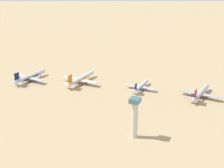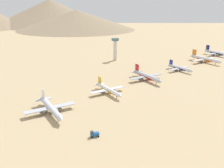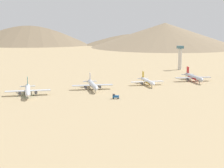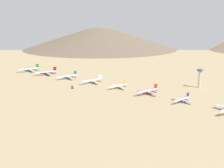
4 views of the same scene
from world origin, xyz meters
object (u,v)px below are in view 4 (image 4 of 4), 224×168
(parked_jet_2, at_px, (67,77))
(service_truck, at_px, (72,87))
(parked_jet_0, at_px, (29,69))
(control_tower, at_px, (200,77))
(parked_jet_4, at_px, (118,86))
(parked_jet_6, at_px, (182,100))
(parked_jet_3, at_px, (92,81))
(parked_jet_5, at_px, (147,91))
(parked_jet_1, at_px, (46,73))

(parked_jet_2, distance_m, service_truck, 76.04)
(parked_jet_0, relative_size, control_tower, 1.68)
(parked_jet_4, distance_m, control_tower, 136.52)
(parked_jet_0, distance_m, parked_jet_6, 355.05)
(parked_jet_3, bearing_deg, parked_jet_2, -77.40)
(parked_jet_2, distance_m, control_tower, 240.83)
(parked_jet_2, relative_size, control_tower, 1.53)
(parked_jet_4, relative_size, control_tower, 1.33)
(parked_jet_5, relative_size, service_truck, 8.40)
(parked_jet_0, xyz_separation_m, parked_jet_2, (-22.27, 118.89, -0.45))
(parked_jet_4, bearing_deg, parked_jet_1, -79.23)
(parked_jet_3, xyz_separation_m, parked_jet_4, (-9.01, 57.94, -0.62))
(parked_jet_5, xyz_separation_m, service_truck, (65.40, -105.38, -2.49))
(parked_jet_2, xyz_separation_m, parked_jet_3, (-13.40, 59.96, 0.02))
(service_truck, bearing_deg, parked_jet_2, -116.46)
(parked_jet_1, distance_m, control_tower, 300.06)
(parked_jet_3, relative_size, control_tower, 1.51)
(parked_jet_1, height_order, service_truck, parked_jet_1)
(parked_jet_6, bearing_deg, parked_jet_3, -82.59)
(parked_jet_0, bearing_deg, control_tower, 114.92)
(parked_jet_6, bearing_deg, service_truck, -66.93)
(parked_jet_1, bearing_deg, parked_jet_3, 101.69)
(parked_jet_6, distance_m, control_tower, 96.97)
(parked_jet_3, distance_m, parked_jet_5, 114.90)
(parked_jet_0, relative_size, parked_jet_4, 1.27)
(parked_jet_3, bearing_deg, parked_jet_6, 97.41)
(parked_jet_2, height_order, parked_jet_5, parked_jet_5)
(parked_jet_6, distance_m, service_truck, 177.56)
(service_truck, bearing_deg, parked_jet_1, -99.68)
(parked_jet_3, height_order, service_truck, parked_jet_3)
(parked_jet_0, xyz_separation_m, parked_jet_3, (-35.66, 178.85, -0.44))
(parked_jet_2, xyz_separation_m, parked_jet_5, (-31.53, 173.41, 0.01))
(parked_jet_0, bearing_deg, parked_jet_3, 101.28)
(parked_jet_0, bearing_deg, service_truck, 86.45)
(parked_jet_0, xyz_separation_m, service_truck, (11.60, 186.93, -2.93))
(parked_jet_4, bearing_deg, parked_jet_0, -79.32)
(parked_jet_5, xyz_separation_m, control_tower, (-96.13, 30.40, 12.74))
(control_tower, bearing_deg, parked_jet_3, -51.54)
(parked_jet_1, xyz_separation_m, service_truck, (22.12, 129.65, -2.87))
(parked_jet_6, bearing_deg, parked_jet_0, -80.60)
(parked_jet_0, relative_size, parked_jet_5, 1.10)
(control_tower, bearing_deg, parked_jet_0, -65.08)
(parked_jet_3, distance_m, parked_jet_6, 172.88)
(parked_jet_2, bearing_deg, parked_jet_1, -79.21)
(parked_jet_5, height_order, service_truck, parked_jet_5)
(parked_jet_3, bearing_deg, service_truck, 9.70)
(parked_jet_0, bearing_deg, parked_jet_4, 100.68)
(parked_jet_3, bearing_deg, parked_jet_1, -78.31)
(parked_jet_0, height_order, parked_jet_4, parked_jet_0)
(parked_jet_0, xyz_separation_m, parked_jet_5, (-53.80, 292.30, -0.45))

